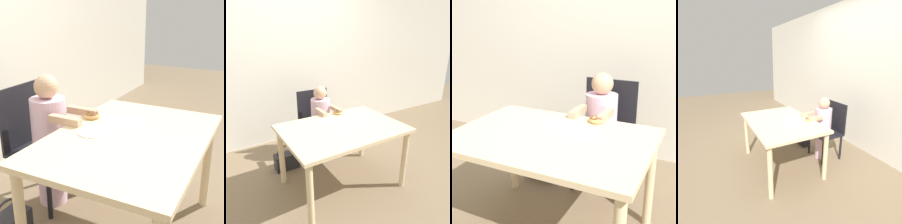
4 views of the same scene
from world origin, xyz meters
TOP-DOWN VIEW (x-y plane):
  - ground_plane at (0.00, 0.00)m, footprint 12.00×12.00m
  - wall_back at (0.00, 1.47)m, footprint 8.00×0.05m
  - dining_table at (0.00, 0.00)m, footprint 1.24×0.88m
  - chair at (0.09, 0.79)m, footprint 0.45×0.40m
  - child_figure at (0.09, 0.67)m, footprint 0.26×0.46m
  - donut at (0.17, 0.36)m, footprint 0.11×0.11m
  - napkin at (0.15, 0.12)m, footprint 0.23×0.23m
  - handbag at (-0.43, 0.63)m, footprint 0.29×0.15m
  - plate at (-0.06, 0.22)m, footprint 0.19×0.19m

SIDE VIEW (x-z plane):
  - ground_plane at x=0.00m, z-range 0.00..0.00m
  - handbag at x=-0.43m, z-range -0.05..0.28m
  - chair at x=0.09m, z-range 0.02..0.91m
  - child_figure at x=0.09m, z-range 0.00..1.00m
  - dining_table at x=0.00m, z-range 0.26..0.97m
  - napkin at x=0.15m, z-range 0.71..0.71m
  - plate at x=-0.06m, z-range 0.71..0.71m
  - donut at x=0.17m, z-range 0.71..0.75m
  - wall_back at x=0.00m, z-range 0.00..2.50m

